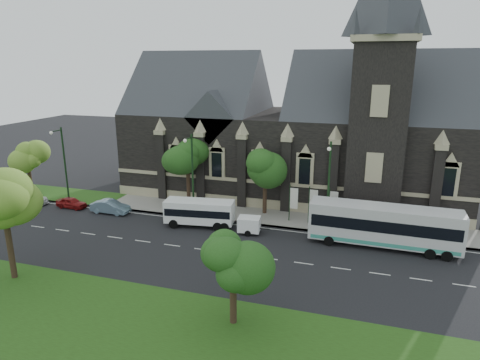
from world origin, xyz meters
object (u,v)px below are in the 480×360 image
at_px(tree_park_east, 237,255).
at_px(banner_flag_center, 312,202).
at_px(box_trailer, 249,224).
at_px(tree_walk_right, 268,162).
at_px(banner_flag_right, 332,204).
at_px(tree_walk_far, 29,156).
at_px(street_lamp_mid, 192,172).
at_px(car_far_red, 71,203).
at_px(car_far_white, 30,198).
at_px(sedan, 110,207).
at_px(tree_park_near, 7,198).
at_px(tour_coach, 384,225).
at_px(tree_walk_left, 190,157).
at_px(banner_flag_left, 292,200).
at_px(shuttle_bus, 200,211).
at_px(street_lamp_far, 63,161).
at_px(street_lamp_near, 329,183).

xyz_separation_m(tree_park_east, banner_flag_center, (2.11, 18.32, -2.24)).
bearing_deg(banner_flag_center, box_trailer, -142.25).
bearing_deg(tree_walk_right, banner_flag_center, -18.64).
bearing_deg(banner_flag_right, banner_flag_center, 180.00).
bearing_deg(tree_walk_far, tree_walk_right, 0.99).
height_order(street_lamp_mid, car_far_red, street_lamp_mid).
xyz_separation_m(tree_walk_far, car_far_white, (3.60, -4.46, -3.94)).
distance_m(banner_flag_right, sedan, 23.85).
height_order(tree_park_near, sedan, tree_park_near).
bearing_deg(tour_coach, tree_walk_left, 167.12).
height_order(banner_flag_left, box_trailer, banner_flag_left).
bearing_deg(tree_park_near, tree_walk_far, 130.28).
relative_size(banner_flag_center, car_far_red, 1.12).
bearing_deg(street_lamp_mid, box_trailer, -18.18).
distance_m(tree_park_near, banner_flag_right, 28.61).
relative_size(tree_walk_far, shuttle_bus, 0.88).
distance_m(tree_park_east, street_lamp_far, 30.90).
xyz_separation_m(banner_flag_left, shuttle_bus, (-8.70, -3.82, -0.83)).
xyz_separation_m(tree_walk_left, sedan, (-7.48, -4.96, -5.01)).
relative_size(tree_walk_far, banner_flag_left, 1.57).
bearing_deg(shuttle_bus, tree_walk_right, 36.61).
bearing_deg(tree_walk_far, street_lamp_far, -21.50).
xyz_separation_m(tree_park_east, banner_flag_right, (4.11, 18.32, -2.24)).
distance_m(banner_flag_left, car_far_white, 30.73).
distance_m(street_lamp_near, car_far_white, 34.53).
distance_m(banner_flag_center, tour_coach, 7.76).
height_order(tree_park_near, street_lamp_far, street_lamp_far).
height_order(street_lamp_near, banner_flag_left, street_lamp_near).
relative_size(tree_park_near, tree_park_east, 1.36).
height_order(tree_walk_far, box_trailer, tree_walk_far).
bearing_deg(car_far_red, box_trailer, -90.44).
distance_m(banner_flag_left, banner_flag_center, 2.00).
bearing_deg(box_trailer, car_far_white, 171.88).
bearing_deg(car_far_white, tree_park_east, -112.23).
bearing_deg(banner_flag_left, banner_flag_right, 0.00).
height_order(tree_walk_right, tree_walk_left, tree_walk_right).
relative_size(banner_flag_center, sedan, 0.91).
bearing_deg(tree_park_near, street_lamp_mid, 63.90).
distance_m(tree_walk_right, banner_flag_left, 4.92).
relative_size(tree_park_east, banner_flag_left, 1.57).
relative_size(banner_flag_center, tour_coach, 0.31).
distance_m(tree_walk_left, banner_flag_left, 12.66).
bearing_deg(tree_walk_right, tree_park_near, -127.56).
xyz_separation_m(shuttle_bus, sedan, (-10.87, 0.56, -0.83)).
bearing_deg(street_lamp_mid, banner_flag_left, 10.50).
relative_size(tree_park_near, tree_walk_right, 1.10).
bearing_deg(tour_coach, banner_flag_center, 153.91).
height_order(tree_walk_far, banner_flag_right, tree_walk_far).
xyz_separation_m(street_lamp_near, banner_flag_right, (0.29, 1.91, -2.73)).
distance_m(tree_walk_right, car_far_red, 22.87).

